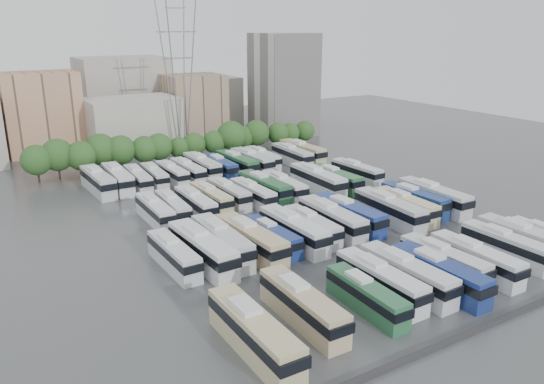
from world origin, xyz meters
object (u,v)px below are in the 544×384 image
bus_r1_s3 (251,240)px  bus_r3_s4 (172,173)px  bus_r2_s4 (211,198)px  bus_r2_s6 (253,194)px  bus_r3_s2 (138,179)px  apartment_tower (284,85)px  bus_r1_s8 (349,214)px  bus_r0_s12 (526,240)px  bus_r2_s5 (228,193)px  bus_r3_s3 (154,176)px  bus_r0_s11 (506,246)px  bus_r3_s8 (237,163)px  bus_r1_s11 (405,206)px  bus_r3_s13 (302,152)px  bus_r0_s7 (439,274)px  bus_r1_s0 (174,255)px  bus_r0_s4 (366,296)px  bus_r2_s8 (283,186)px  bus_r0_s0 (254,332)px  bus_r1_s7 (332,219)px  bus_r1_s1 (202,249)px  bus_r3_s7 (220,166)px  bus_r1_s5 (294,230)px  bus_r3_s9 (252,161)px  bus_r2_s3 (196,203)px  bus_r2_s2 (173,207)px  bus_r2_s13 (357,172)px  bus_r1_s4 (272,236)px  bus_r3_s6 (202,166)px  bus_r0_s9 (476,259)px  bus_r0_s2 (302,305)px  bus_r1_s12 (414,200)px  bus_r1_s10 (389,209)px  bus_r2_s10 (318,180)px  bus_r3_s1 (118,178)px  bus_r0_s6 (407,274)px  bus_r1_s2 (222,241)px  bus_r2_s11 (335,179)px  bus_r0_s8 (444,261)px  electricity_pylon (179,70)px  bus_r1_s6 (312,226)px  bus_r2_s1 (155,211)px  bus_r2_s7 (264,187)px  bus_r3_s10 (262,158)px  bus_r3_s0 (98,181)px  bus_r3_s5 (188,171)px

bus_r1_s3 → bus_r3_s4: size_ratio=1.21×
bus_r1_s3 → bus_r2_s4: 19.42m
bus_r2_s6 → bus_r3_s2: (-13.23, 18.28, 0.01)m
apartment_tower → bus_r1_s8: bearing=-114.6°
bus_r0_s12 → bus_r2_s5: bearing=120.1°
apartment_tower → bus_r3_s3: 54.72m
bus_r0_s11 → bus_r3_s8: 53.93m
bus_r1_s11 → bus_r3_s13: size_ratio=0.90×
bus_r0_s7 → bus_r1_s0: size_ratio=1.08×
bus_r0_s4 → bus_r2_s8: (12.97, 36.23, 0.15)m
bus_r0_s0 → bus_r1_s7: size_ratio=1.00×
bus_r1_s8 → bus_r1_s7: bearing=-177.9°
bus_r1_s1 → bus_r2_s8: 28.86m
bus_r2_s4 → bus_r3_s7: (9.74, 16.81, 0.06)m
bus_r1_s5 → bus_r3_s9: bearing=68.2°
bus_r2_s3 → bus_r2_s2: bearing=172.3°
bus_r0_s7 → bus_r1_s7: bus_r1_s7 is taller
bus_r1_s7 → bus_r2_s13: bus_r1_s7 is taller
bus_r1_s4 → bus_r2_s3: (-3.32, 17.16, 0.12)m
bus_r2_s2 → bus_r1_s5: bearing=-58.0°
bus_r0_s7 → bus_r3_s6: (-3.33, 55.97, 0.05)m
bus_r2_s8 → bus_r3_s13: bearing=50.5°
bus_r0_s9 → bus_r0_s2: bearing=176.9°
bus_r1_s5 → bus_r2_s13: (26.45, 18.86, -0.20)m
bus_r0_s2 → bus_r1_s12: 37.90m
bus_r1_s10 → bus_r2_s4: bus_r1_s10 is taller
bus_r2_s10 → bus_r3_s1: size_ratio=1.05×
bus_r0_s6 → bus_r3_s7: bus_r0_s6 is taller
apartment_tower → bus_r3_s7: 44.66m
bus_r1_s2 → bus_r1_s10: (26.38, -1.83, 0.01)m
bus_r2_s8 → bus_r2_s11: bus_r2_s11 is taller
bus_r2_s10 → bus_r3_s13: (10.02, 19.46, -0.04)m
bus_r0_s11 → bus_r3_s7: 54.97m
bus_r1_s12 → bus_r3_s6: 41.05m
bus_r0_s7 → bus_r2_s10: (9.79, 36.26, 0.19)m
bus_r0_s9 → bus_r1_s11: (6.72, 18.14, 0.00)m
bus_r0_s8 → bus_r2_s11: bearing=71.2°
bus_r1_s11 → bus_r3_s1: 49.60m
bus_r1_s12 → electricity_pylon: bearing=104.2°
bus_r0_s7 → bus_r0_s9: bearing=4.4°
bus_r1_s0 → bus_r1_s6: bearing=-3.3°
bus_r0_s7 → bus_r2_s1: 41.24m
bus_r1_s4 → bus_r3_s7: bus_r3_s7 is taller
bus_r0_s0 → bus_r1_s3: bus_r1_s3 is taller
bus_r2_s7 → bus_r3_s10: 20.83m
bus_r1_s11 → bus_r3_s0: bus_r3_s0 is taller
bus_r1_s1 → bus_r3_s0: bus_r1_s1 is taller
bus_r1_s0 → bus_r3_s7: 41.40m
bus_r3_s5 → electricity_pylon: bearing=69.1°
bus_r3_s8 → bus_r0_s8: bearing=-92.8°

